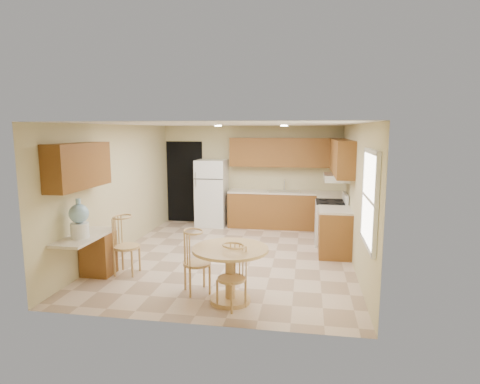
% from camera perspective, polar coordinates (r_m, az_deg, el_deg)
% --- Properties ---
extents(floor, '(5.50, 5.50, 0.00)m').
position_cam_1_polar(floor, '(7.78, -1.27, -9.11)').
color(floor, '#CDAF95').
rests_on(floor, ground).
extents(ceiling, '(4.50, 5.50, 0.02)m').
position_cam_1_polar(ceiling, '(7.41, -1.34, 9.62)').
color(ceiling, white).
rests_on(ceiling, wall_back).
extents(wall_back, '(4.50, 0.02, 2.50)m').
position_cam_1_polar(wall_back, '(10.18, 1.59, 2.37)').
color(wall_back, '#C7BC86').
rests_on(wall_back, floor).
extents(wall_front, '(4.50, 0.02, 2.50)m').
position_cam_1_polar(wall_front, '(4.87, -7.39, -4.89)').
color(wall_front, '#C7BC86').
rests_on(wall_front, floor).
extents(wall_left, '(0.02, 5.50, 2.50)m').
position_cam_1_polar(wall_left, '(8.21, -16.91, 0.42)').
color(wall_left, '#C7BC86').
rests_on(wall_left, floor).
extents(wall_right, '(0.02, 5.50, 2.50)m').
position_cam_1_polar(wall_right, '(7.41, 16.04, -0.42)').
color(wall_right, '#C7BC86').
rests_on(wall_right, floor).
extents(doorway, '(0.90, 0.02, 2.10)m').
position_cam_1_polar(doorway, '(10.58, -7.86, 1.44)').
color(doorway, black).
rests_on(doorway, floor).
extents(base_cab_back, '(2.75, 0.60, 0.87)m').
position_cam_1_polar(base_cab_back, '(9.93, 6.35, -2.61)').
color(base_cab_back, brown).
rests_on(base_cab_back, floor).
extents(counter_back, '(2.75, 0.63, 0.04)m').
position_cam_1_polar(counter_back, '(9.85, 6.39, -0.02)').
color(counter_back, beige).
rests_on(counter_back, base_cab_back).
extents(base_cab_right_a, '(0.60, 0.59, 0.87)m').
position_cam_1_polar(base_cab_right_a, '(9.35, 12.74, -3.50)').
color(base_cab_right_a, brown).
rests_on(base_cab_right_a, floor).
extents(counter_right_a, '(0.63, 0.59, 0.04)m').
position_cam_1_polar(counter_right_a, '(9.27, 12.83, -0.75)').
color(counter_right_a, beige).
rests_on(counter_right_a, base_cab_right_a).
extents(base_cab_right_b, '(0.60, 0.80, 0.87)m').
position_cam_1_polar(base_cab_right_b, '(7.94, 13.31, -5.72)').
color(base_cab_right_b, brown).
rests_on(base_cab_right_b, floor).
extents(counter_right_b, '(0.63, 0.80, 0.04)m').
position_cam_1_polar(counter_right_b, '(7.84, 13.42, -2.50)').
color(counter_right_b, beige).
rests_on(counter_right_b, base_cab_right_b).
extents(upper_cab_back, '(2.75, 0.33, 0.70)m').
position_cam_1_polar(upper_cab_back, '(9.89, 6.53, 5.61)').
color(upper_cab_back, brown).
rests_on(upper_cab_back, wall_back).
extents(upper_cab_right, '(0.33, 2.42, 0.70)m').
position_cam_1_polar(upper_cab_right, '(8.53, 14.20, 4.88)').
color(upper_cab_right, brown).
rests_on(upper_cab_right, wall_right).
extents(upper_cab_left, '(0.33, 1.40, 0.70)m').
position_cam_1_polar(upper_cab_left, '(6.68, -21.95, 3.48)').
color(upper_cab_left, brown).
rests_on(upper_cab_left, wall_left).
extents(sink, '(0.78, 0.44, 0.01)m').
position_cam_1_polar(sink, '(9.85, 6.25, 0.11)').
color(sink, silver).
rests_on(sink, counter_back).
extents(range_hood, '(0.50, 0.76, 0.14)m').
position_cam_1_polar(range_hood, '(8.53, 13.54, 2.01)').
color(range_hood, silver).
rests_on(range_hood, upper_cab_right).
extents(desk_pedestal, '(0.48, 0.42, 0.72)m').
position_cam_1_polar(desk_pedestal, '(7.15, -19.49, -8.26)').
color(desk_pedestal, brown).
rests_on(desk_pedestal, floor).
extents(desk_top, '(0.50, 1.20, 0.04)m').
position_cam_1_polar(desk_top, '(6.73, -21.23, -5.96)').
color(desk_top, beige).
rests_on(desk_top, desk_pedestal).
extents(window, '(0.06, 1.12, 1.30)m').
position_cam_1_polar(window, '(5.56, 18.04, -0.91)').
color(window, white).
rests_on(window, wall_right).
extents(can_light_a, '(0.14, 0.14, 0.02)m').
position_cam_1_polar(can_light_a, '(8.68, -3.12, 9.40)').
color(can_light_a, white).
rests_on(can_light_a, ceiling).
extents(can_light_b, '(0.14, 0.14, 0.02)m').
position_cam_1_polar(can_light_b, '(8.49, 6.27, 9.37)').
color(can_light_b, white).
rests_on(can_light_b, ceiling).
extents(refrigerator, '(0.73, 0.71, 1.66)m').
position_cam_1_polar(refrigerator, '(10.08, -4.05, -0.13)').
color(refrigerator, white).
rests_on(refrigerator, floor).
extents(stove, '(0.65, 0.76, 1.09)m').
position_cam_1_polar(stove, '(8.69, 12.82, -4.22)').
color(stove, white).
rests_on(stove, floor).
extents(dining_table, '(1.06, 1.06, 0.79)m').
position_cam_1_polar(dining_table, '(5.68, -1.39, -10.55)').
color(dining_table, tan).
rests_on(dining_table, floor).
extents(chair_table_a, '(0.41, 0.53, 0.94)m').
position_cam_1_polar(chair_table_a, '(5.93, -6.39, -9.18)').
color(chair_table_a, tan).
rests_on(chair_table_a, floor).
extents(chair_table_b, '(0.38, 0.45, 0.86)m').
position_cam_1_polar(chair_table_b, '(5.42, -1.40, -11.40)').
color(chair_table_b, tan).
rests_on(chair_table_b, floor).
extents(chair_desk, '(0.43, 0.56, 0.98)m').
position_cam_1_polar(chair_desk, '(6.90, -16.20, -6.67)').
color(chair_desk, tan).
rests_on(chair_desk, floor).
extents(water_crock, '(0.29, 0.29, 0.61)m').
position_cam_1_polar(water_crock, '(6.56, -21.90, -3.73)').
color(water_crock, white).
rests_on(water_crock, desk_top).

